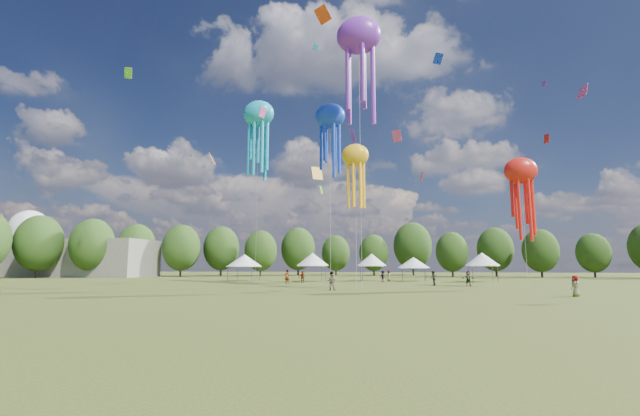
# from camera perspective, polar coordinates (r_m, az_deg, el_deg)

# --- Properties ---
(ground) EXTENTS (300.00, 300.00, 0.00)m
(ground) POSITION_cam_1_polar(r_m,az_deg,el_deg) (11.04, 1.26, -20.54)
(ground) COLOR #384416
(ground) RESTS_ON ground
(spectator_near) EXTENTS (0.90, 0.70, 1.84)m
(spectator_near) POSITION_cam_1_polar(r_m,az_deg,el_deg) (42.54, 1.54, -9.82)
(spectator_near) COLOR gray
(spectator_near) RESTS_ON ground
(spectators_far) EXTENTS (29.16, 32.83, 1.90)m
(spectators_far) POSITION_cam_1_polar(r_m,az_deg,el_deg) (56.34, 11.59, -9.23)
(spectators_far) COLOR gray
(spectators_far) RESTS_ON ground
(festival_tents) EXTENTS (41.91, 9.82, 4.42)m
(festival_tents) POSITION_cam_1_polar(r_m,az_deg,el_deg) (66.87, 5.26, -7.04)
(festival_tents) COLOR #47474C
(festival_tents) RESTS_ON ground
(show_kites) EXTENTS (35.96, 14.07, 29.64)m
(show_kites) POSITION_cam_1_polar(r_m,az_deg,el_deg) (51.04, 3.29, 12.57)
(show_kites) COLOR blue
(show_kites) RESTS_ON ground
(small_kites) EXTENTS (72.85, 60.91, 45.82)m
(small_kites) POSITION_cam_1_polar(r_m,az_deg,el_deg) (59.47, 6.74, 19.92)
(small_kites) COLOR blue
(small_kites) RESTS_ON ground
(treeline) EXTENTS (201.57, 95.24, 13.43)m
(treeline) POSITION_cam_1_polar(r_m,az_deg,el_deg) (73.46, 6.32, -4.53)
(treeline) COLOR #38281C
(treeline) RESTS_ON ground
(hangar) EXTENTS (40.00, 12.00, 8.00)m
(hangar) POSITION_cam_1_polar(r_m,az_deg,el_deg) (110.78, -31.22, -5.85)
(hangar) COLOR gray
(hangar) RESTS_ON ground
(radome) EXTENTS (9.00, 9.00, 16.00)m
(radome) POSITION_cam_1_polar(r_m,az_deg,el_deg) (126.37, -34.63, -2.98)
(radome) COLOR white
(radome) RESTS_ON ground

